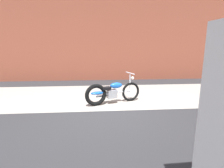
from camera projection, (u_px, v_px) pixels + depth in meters
ground_plane at (107, 111)px, 5.33m from camera, size 80.00×80.00×0.00m
sidewalk_slab at (105, 95)px, 7.03m from camera, size 36.00×3.50×0.01m
brick_building_wall at (102, 28)px, 9.77m from camera, size 36.00×0.50×5.85m
motorcycle_blue at (110, 92)px, 5.92m from camera, size 1.93×0.86×1.03m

